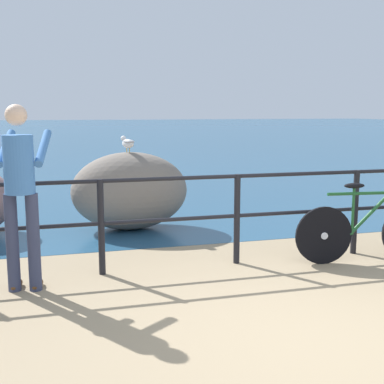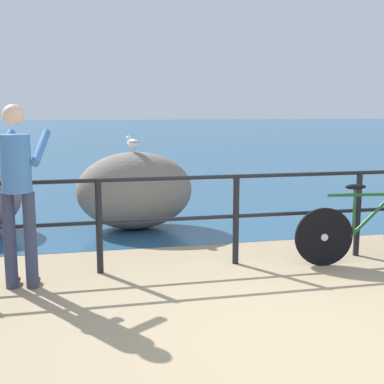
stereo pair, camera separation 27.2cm
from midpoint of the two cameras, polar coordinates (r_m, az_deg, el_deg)
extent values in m
cube|color=#937F60|center=(23.45, -8.19, 4.74)|extent=(120.00, 120.00, 0.10)
cube|color=navy|center=(51.21, -10.71, 7.08)|extent=(120.00, 90.00, 0.01)
cylinder|color=black|center=(5.43, -9.00, -3.84)|extent=(0.07, 0.07, 1.02)
cylinder|color=black|center=(5.73, 6.32, -3.12)|extent=(0.07, 0.07, 1.02)
cylinder|color=black|center=(6.38, 19.31, -2.32)|extent=(0.07, 0.07, 1.02)
cylinder|color=black|center=(5.64, 6.41, 1.75)|extent=(9.09, 0.04, 0.04)
cylinder|color=black|center=(5.72, 6.33, -2.72)|extent=(9.09, 0.04, 0.04)
cylinder|color=black|center=(5.88, 15.90, -4.89)|extent=(0.66, 0.11, 0.66)
cylinder|color=#B7BCC6|center=(5.88, 15.90, -4.89)|extent=(0.09, 0.06, 0.08)
cylinder|color=#194C23|center=(6.00, 20.70, -0.27)|extent=(0.99, 0.15, 0.04)
cylinder|color=#194C23|center=(6.06, 20.80, -2.46)|extent=(0.50, 0.10, 0.50)
cylinder|color=#194C23|center=(5.96, 19.03, -2.25)|extent=(0.03, 0.03, 0.53)
ellipsoid|color=black|center=(5.91, 19.17, 0.55)|extent=(0.25, 0.13, 0.06)
cylinder|color=#333851|center=(5.19, -18.41, -5.23)|extent=(0.12, 0.12, 0.95)
ellipsoid|color=#513319|center=(5.36, -17.98, -9.58)|extent=(0.15, 0.27, 0.08)
cylinder|color=#333851|center=(5.13, -16.26, -5.27)|extent=(0.12, 0.12, 0.95)
ellipsoid|color=#513319|center=(5.31, -15.88, -9.67)|extent=(0.15, 0.27, 0.08)
cylinder|color=#3F72B2|center=(5.03, -17.75, 3.05)|extent=(0.28, 0.28, 0.55)
sphere|color=beige|center=(5.01, -18.00, 8.23)|extent=(0.20, 0.20, 0.20)
cylinder|color=#3F72B2|center=(5.30, -18.98, 4.77)|extent=(0.18, 0.52, 0.34)
cylinder|color=#3F72B2|center=(5.20, -15.18, 4.88)|extent=(0.18, 0.52, 0.34)
ellipsoid|color=slate|center=(7.44, -5.42, 0.17)|extent=(1.69, 1.14, 1.13)
cylinder|color=gold|center=(7.32, -5.75, 4.70)|extent=(0.01, 0.01, 0.06)
cylinder|color=gold|center=(7.34, -5.46, 4.72)|extent=(0.01, 0.01, 0.06)
ellipsoid|color=white|center=(7.32, -5.62, 5.45)|extent=(0.21, 0.28, 0.13)
ellipsoid|color=#9E9EA3|center=(7.30, -5.54, 5.68)|extent=(0.21, 0.27, 0.06)
sphere|color=white|center=(7.42, -6.10, 6.04)|extent=(0.08, 0.08, 0.08)
cone|color=gold|center=(7.46, -6.30, 6.01)|extent=(0.04, 0.06, 0.02)
camera|label=1|loc=(0.14, -88.69, 0.21)|focal=47.42mm
camera|label=2|loc=(0.14, 91.31, -0.21)|focal=47.42mm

